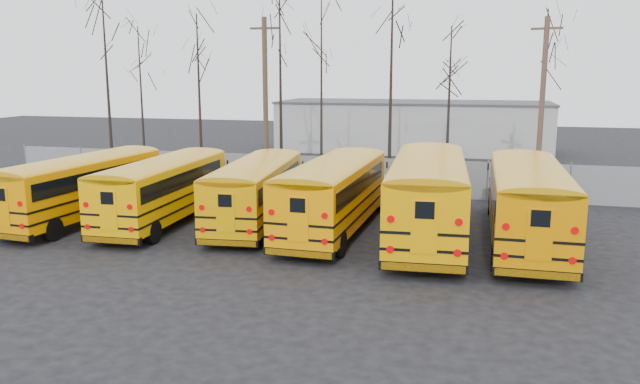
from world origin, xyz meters
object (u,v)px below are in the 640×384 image
(bus_d, at_px, (335,189))
(utility_pole_left, at_px, (265,99))
(bus_a, at_px, (84,182))
(bus_b, at_px, (165,185))
(bus_e, at_px, (428,190))
(bus_c, at_px, (257,186))
(utility_pole_right, at_px, (542,103))
(bus_f, at_px, (528,197))

(bus_d, relative_size, utility_pole_left, 1.14)
(bus_a, xyz_separation_m, bus_b, (3.71, 0.48, -0.03))
(bus_b, xyz_separation_m, bus_d, (7.54, 0.29, 0.10))
(bus_a, height_order, bus_e, bus_e)
(bus_c, bearing_deg, bus_e, -10.19)
(bus_a, distance_m, utility_pole_left, 12.94)
(bus_c, distance_m, utility_pole_right, 17.23)
(bus_c, height_order, bus_e, bus_e)
(bus_a, xyz_separation_m, utility_pole_left, (4.43, 11.72, 3.25))
(bus_c, xyz_separation_m, bus_e, (7.37, -0.57, 0.30))
(bus_b, distance_m, bus_c, 4.04)
(bus_a, bearing_deg, bus_d, 7.92)
(bus_f, relative_size, utility_pole_right, 1.21)
(bus_f, distance_m, utility_pole_right, 12.50)
(bus_a, bearing_deg, bus_b, 11.35)
(bus_c, height_order, bus_f, bus_f)
(bus_f, bearing_deg, bus_b, -179.80)
(bus_e, distance_m, bus_f, 3.72)
(bus_a, height_order, utility_pole_left, utility_pole_left)
(utility_pole_left, bearing_deg, bus_e, -48.47)
(bus_e, bearing_deg, bus_b, 177.12)
(bus_b, xyz_separation_m, utility_pole_right, (16.42, 12.18, 3.16))
(bus_d, bearing_deg, bus_f, 0.45)
(bus_d, relative_size, bus_f, 0.96)
(bus_b, height_order, bus_d, bus_d)
(bus_a, xyz_separation_m, utility_pole_right, (20.13, 12.66, 3.13))
(bus_d, height_order, utility_pole_left, utility_pole_left)
(bus_a, distance_m, bus_d, 11.27)
(bus_e, xyz_separation_m, utility_pole_right, (5.07, 12.07, 2.88))
(bus_d, xyz_separation_m, bus_e, (3.81, -0.18, 0.18))
(bus_e, relative_size, bus_f, 1.07)
(bus_c, bearing_deg, utility_pole_left, 101.42)
(bus_d, xyz_separation_m, utility_pole_right, (8.88, 11.89, 3.06))
(bus_c, xyz_separation_m, utility_pole_right, (12.43, 11.50, 3.18))
(bus_a, xyz_separation_m, bus_c, (7.69, 1.16, -0.04))
(bus_f, bearing_deg, utility_pole_right, 83.38)
(bus_e, bearing_deg, bus_d, 173.80)
(bus_d, xyz_separation_m, utility_pole_left, (-6.81, 10.94, 3.17))
(utility_pole_left, bearing_deg, bus_a, -112.87)
(bus_e, distance_m, utility_pole_right, 13.40)
(bus_e, bearing_deg, utility_pole_left, 130.25)
(bus_e, height_order, utility_pole_left, utility_pole_left)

